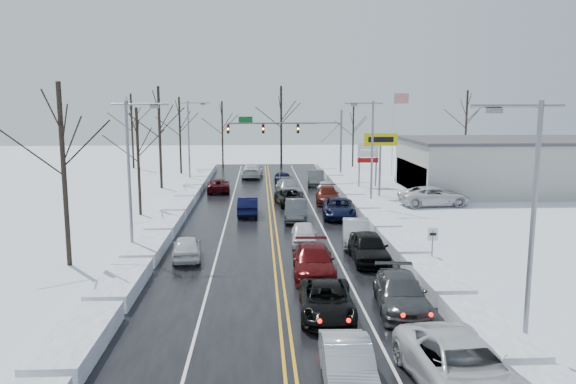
{
  "coord_description": "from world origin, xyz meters",
  "views": [
    {
      "loc": [
        -0.97,
        -36.56,
        8.95
      ],
      "look_at": [
        1.08,
        3.28,
        2.5
      ],
      "focal_mm": 35.0,
      "sensor_mm": 36.0,
      "label": 1
    }
  ],
  "objects": [
    {
      "name": "road_surface",
      "position": [
        0.0,
        2.0,
        0.01
      ],
      "size": [
        14.0,
        84.0,
        0.01
      ],
      "primitive_type": "cube",
      "color": "black",
      "rests_on": "ground"
    },
    {
      "name": "queued_car_16",
      "position": [
        5.34,
        16.0,
        0.0
      ],
      "size": [
        2.28,
        4.46,
        1.45
      ],
      "primitive_type": "imported",
      "rotation": [
        0.0,
        0.0,
        -0.14
      ],
      "color": "silver",
      "rests_on": "ground"
    },
    {
      "name": "tree_left_d",
      "position": [
        -11.2,
        22.0,
        7.33
      ],
      "size": [
        4.2,
        4.2,
        10.5
      ],
      "color": "#2D231C",
      "rests_on": "ground"
    },
    {
      "name": "queued_car_13",
      "position": [
        5.1,
        -2.24,
        0.0
      ],
      "size": [
        2.21,
        4.87,
        1.55
      ],
      "primitive_type": "imported",
      "rotation": [
        0.0,
        0.0,
        -0.12
      ],
      "color": "#A7AAB0",
      "rests_on": "ground"
    },
    {
      "name": "streetlight_se",
      "position": [
        8.3,
        -18.0,
        5.31
      ],
      "size": [
        3.2,
        0.25,
        9.0
      ],
      "color": "slate",
      "rests_on": "ground"
    },
    {
      "name": "tree_far_a",
      "position": [
        -18.0,
        40.0,
        6.99
      ],
      "size": [
        4.0,
        4.0,
        10.0
      ],
      "color": "#2D231C",
      "rests_on": "ground"
    },
    {
      "name": "queued_car_3",
      "position": [
        1.8,
        -8.48,
        0.0
      ],
      "size": [
        2.3,
        5.25,
        1.5
      ],
      "primitive_type": "imported",
      "rotation": [
        0.0,
        0.0,
        -0.04
      ],
      "color": "#520B0C",
      "rests_on": "ground"
    },
    {
      "name": "queued_car_7",
      "position": [
        1.86,
        16.68,
        0.0
      ],
      "size": [
        2.73,
        5.47,
        1.53
      ],
      "primitive_type": "imported",
      "rotation": [
        0.0,
        0.0,
        0.12
      ],
      "color": "gray",
      "rests_on": "ground"
    },
    {
      "name": "parked_car_2",
      "position": [
        15.2,
        22.69,
        0.0
      ],
      "size": [
        2.47,
        4.97,
        1.63
      ],
      "primitive_type": "imported",
      "rotation": [
        0.0,
        0.0,
        3.26
      ],
      "color": "black",
      "rests_on": "ground"
    },
    {
      "name": "snow_bank_right",
      "position": [
        7.6,
        2.0,
        0.0
      ],
      "size": [
        1.91,
        72.0,
        0.78
      ],
      "primitive_type": "cube",
      "color": "white",
      "rests_on": "ground"
    },
    {
      "name": "tree_left_c",
      "position": [
        -10.5,
        8.0,
        5.94
      ],
      "size": [
        3.4,
        3.4,
        8.5
      ],
      "color": "#2D231C",
      "rests_on": "ground"
    },
    {
      "name": "queued_car_5",
      "position": [
        1.81,
        5.23,
        0.0
      ],
      "size": [
        2.07,
        4.87,
        1.56
      ],
      "primitive_type": "imported",
      "rotation": [
        0.0,
        0.0,
        -0.09
      ],
      "color": "#404345",
      "rests_on": "ground"
    },
    {
      "name": "tree_far_d",
      "position": [
        12.0,
        40.5,
        5.94
      ],
      "size": [
        3.4,
        3.4,
        8.5
      ],
      "color": "#2D231C",
      "rests_on": "ground"
    },
    {
      "name": "tree_far_e",
      "position": [
        28.0,
        41.0,
        7.33
      ],
      "size": [
        4.2,
        4.2,
        10.5
      ],
      "color": "#2D231C",
      "rests_on": "ground"
    },
    {
      "name": "streetlight_sw",
      "position": [
        -8.3,
        -4.0,
        5.31
      ],
      "size": [
        3.2,
        0.25,
        9.0
      ],
      "color": "slate",
      "rests_on": "ground"
    },
    {
      "name": "tires_plus_sign",
      "position": [
        10.5,
        15.99,
        4.99
      ],
      "size": [
        3.2,
        0.34,
        6.0
      ],
      "color": "slate",
      "rests_on": "ground"
    },
    {
      "name": "parked_car_1",
      "position": [
        16.85,
        17.46,
        0.0
      ],
      "size": [
        2.63,
        5.29,
        1.48
      ],
      "primitive_type": "imported",
      "rotation": [
        0.0,
        0.0,
        0.11
      ],
      "color": "#404345",
      "rests_on": "ground"
    },
    {
      "name": "oncoming_car_1",
      "position": [
        -5.09,
        19.18,
        0.0
      ],
      "size": [
        2.52,
        4.91,
        1.33
      ],
      "primitive_type": "imported",
      "rotation": [
        0.0,
        0.0,
        3.21
      ],
      "color": "#46090F",
      "rests_on": "ground"
    },
    {
      "name": "queued_car_14",
      "position": [
        5.18,
        6.11,
        0.0
      ],
      "size": [
        2.88,
        5.46,
        1.46
      ],
      "primitive_type": "imported",
      "rotation": [
        0.0,
        0.0,
        -0.09
      ],
      "color": "black",
      "rests_on": "ground"
    },
    {
      "name": "queued_car_4",
      "position": [
        1.81,
        -2.05,
        0.0
      ],
      "size": [
        1.8,
        4.01,
        1.34
      ],
      "primitive_type": "imported",
      "rotation": [
        0.0,
        0.0,
        -0.06
      ],
      "color": "white",
      "rests_on": "ground"
    },
    {
      "name": "tree_left_b",
      "position": [
        -11.5,
        -6.0,
        6.99
      ],
      "size": [
        4.0,
        4.0,
        10.0
      ],
      "color": "#2D231C",
      "rests_on": "ground"
    },
    {
      "name": "flagpole",
      "position": [
        15.17,
        30.0,
        5.93
      ],
      "size": [
        1.87,
        1.2,
        10.0
      ],
      "color": "silver",
      "rests_on": "ground"
    },
    {
      "name": "oncoming_car_0",
      "position": [
        -1.9,
        7.45,
        0.0
      ],
      "size": [
        1.61,
        4.5,
        1.48
      ],
      "primitive_type": "imported",
      "rotation": [
        0.0,
        0.0,
        3.13
      ],
      "color": "black",
      "rests_on": "ground"
    },
    {
      "name": "queued_car_2",
      "position": [
        1.82,
        -14.1,
        0.0
      ],
      "size": [
        2.48,
        4.94,
        1.34
      ],
      "primitive_type": "imported",
      "rotation": [
        0.0,
        0.0,
        -0.05
      ],
      "color": "black",
      "rests_on": "ground"
    },
    {
      "name": "dealership_building",
      "position": [
        23.98,
        18.0,
        2.66
      ],
      "size": [
        20.4,
        12.4,
        5.3
      ],
      "color": "#A8A8A3",
      "rests_on": "ground"
    },
    {
      "name": "streetlight_nw",
      "position": [
        -8.3,
        24.0,
        5.31
      ],
      "size": [
        3.2,
        0.25,
        9.0
      ],
      "color": "slate",
      "rests_on": "ground"
    },
    {
      "name": "tree_left_e",
      "position": [
        -10.8,
        34.0,
        6.64
      ],
      "size": [
        3.8,
        3.8,
        9.5
      ],
      "color": "#2D231C",
      "rests_on": "ground"
    },
    {
      "name": "speed_limit_sign",
      "position": [
        8.2,
        -8.0,
        1.63
      ],
      "size": [
        0.55,
        0.09,
        2.35
      ],
      "color": "slate",
      "rests_on": "ground"
    },
    {
      "name": "traffic_signal_mast",
      "position": [
        3.45,
        27.99,
        5.48
      ],
      "size": [
        13.28,
        0.39,
        8.0
      ],
      "color": "slate",
      "rests_on": "ground"
    },
    {
      "name": "queued_car_17",
      "position": [
        5.12,
        23.09,
        0.0
      ],
      "size": [
        2.2,
        5.03,
        1.61
      ],
      "primitive_type": "imported",
      "rotation": [
        0.0,
        0.0,
        -0.1
      ],
      "color": "#474A4C",
      "rests_on": "ground"
    },
    {
      "name": "oncoming_car_3",
      "position": [
        -5.17,
        -5.07,
        0.0
      ],
      "size": [
        2.04,
        4.18,
        1.37
      ],
      "primitive_type": "imported",
      "rotation": [
        0.0,
        0.0,
        3.25
      ],
      "color": "silver",
      "rests_on": "ground"
    },
    {
      "name": "queued_car_11",
      "position": [
        5.11,
        -13.56,
        0.0
      ],
      "size": [
        2.57,
        5.29,
        1.48
      ],
      "primitive_type": "imported",
      "rotation": [
        0.0,
        0.0,
        -0.1
      ],
      "color": "#3E4043",
      "rests_on": "ground"
    },
    {
      "name": "streetlight_ne",
      "position": [
        8.3,
        10.0,
        5.31
      ],
      "size": [
        3.2,
        0.25,
        9.0
      ],
      "color": "slate",
      "rests_on": "ground"
    },
    {
      "name": "queued_car_15",
      "position": [
        5.07,
        12.45,
        0.0
      ],
      "size": [
        2.37,
        5.07,
        1.43
      ],
      "primitive_type": "imported",
      "rotation": [
        0.0,
        0.0,
        -0.08
      ],
      "color": "#460F09",
      "rests_on": "ground"
    },
    {
      "name": "ground",
      "position": [
        0.0,
        0.0,
        0.0
      ],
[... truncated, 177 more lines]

